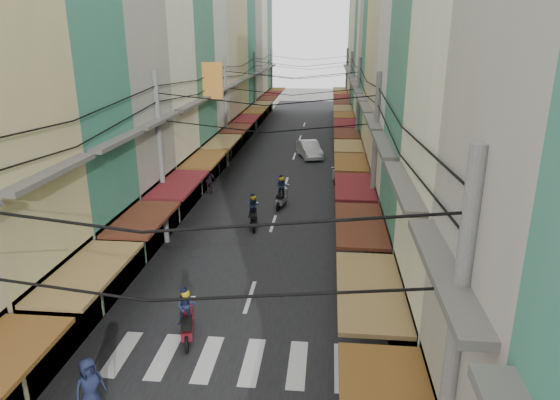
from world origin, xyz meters
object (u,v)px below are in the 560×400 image
Objects in this scene: traffic_sign at (376,236)px; market_umbrella at (439,293)px; bicycle at (448,321)px; white_car at (309,157)px.

market_umbrella is at bearing -71.76° from traffic_sign.
bicycle is at bearing -41.35° from traffic_sign.
market_umbrella reaches higher than bicycle.
market_umbrella is at bearing -95.39° from white_car.
market_umbrella is at bearing 156.66° from bicycle.
traffic_sign reaches higher than bicycle.
white_car reaches higher than bicycle.
market_umbrella reaches higher than white_car.
bicycle is at bearing 66.70° from market_umbrella.
white_car is 2.96× the size of bicycle.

